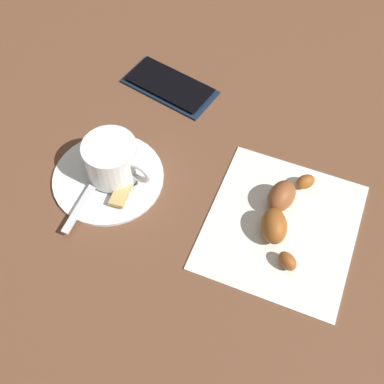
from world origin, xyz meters
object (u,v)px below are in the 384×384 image
Objects in this scene: sugar_packet at (125,185)px; saucer at (108,177)px; croissant at (280,212)px; cell_phone at (170,86)px; napkin at (281,226)px; espresso_cup at (111,162)px; teaspoon at (99,174)px.

saucer is at bearing 69.34° from sugar_packet.
sugar_packet is 0.20m from croissant.
cell_phone is (-0.01, -0.18, -0.00)m from saucer.
saucer is at bearing 3.91° from croissant.
napkin is at bearing -89.29° from sugar_packet.
espresso_cup is at bearing 55.70° from sugar_packet.
teaspoon is at bearing 82.77° from cell_phone.
croissant reaches higher than cell_phone.
cell_phone is (0.21, -0.17, 0.00)m from napkin.
saucer is at bearing 1.94° from napkin.
espresso_cup is at bearing -150.60° from teaspoon.
espresso_cup is at bearing 0.97° from napkin.
saucer is 0.18m from cell_phone.
espresso_cup reaches higher than teaspoon.
saucer is 0.03m from sugar_packet.
sugar_packet is 0.46× the size of croissant.
espresso_cup is 0.22m from croissant.
napkin is at bearing 126.87° from croissant.
espresso_cup is at bearing -150.63° from saucer.
croissant is at bearing -177.02° from espresso_cup.
napkin is (-0.20, -0.02, -0.01)m from sugar_packet.
sugar_packet reaches higher than napkin.
napkin is (-0.24, -0.01, -0.01)m from teaspoon.
napkin is at bearing -179.03° from espresso_cup.
teaspoon is (0.01, 0.00, 0.01)m from saucer.
sugar_packet is at bearing 149.65° from espresso_cup.
napkin is at bearing -176.95° from teaspoon.
cell_phone is (0.21, -0.16, -0.02)m from croissant.
saucer is 0.03m from espresso_cup.
teaspoon is 0.71× the size of napkin.
teaspoon is at bearing 4.97° from croissant.
cell_phone is at bearing 0.29° from sugar_packet.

